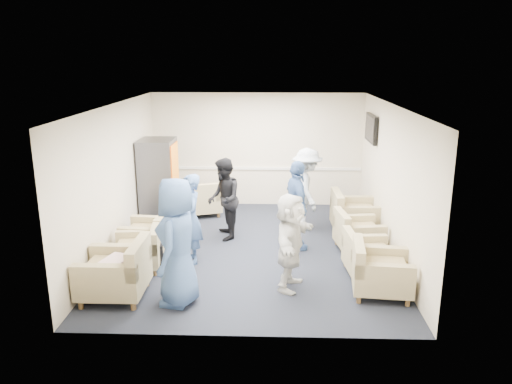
{
  "coord_description": "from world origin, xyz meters",
  "views": [
    {
      "loc": [
        0.38,
        -8.76,
        3.54
      ],
      "look_at": [
        0.06,
        0.2,
        1.07
      ],
      "focal_mm": 35.0,
      "sensor_mm": 36.0,
      "label": 1
    }
  ],
  "objects_px": {
    "person_mid_left": "(191,219)",
    "person_back_left": "(224,199)",
    "person_mid_right": "(297,206)",
    "armchair_right_far": "(352,215)",
    "armchair_left_far": "(150,236)",
    "armchair_right_midfar": "(356,234)",
    "armchair_left_near": "(118,274)",
    "armchair_left_mid": "(140,251)",
    "armchair_right_near": "(378,272)",
    "person_front_right": "(290,242)",
    "vending_machine": "(159,181)",
    "person_front_left": "(177,242)",
    "person_back_right": "(307,189)",
    "armchair_right_midnear": "(366,256)",
    "armchair_corner": "(201,201)"
  },
  "relations": [
    {
      "from": "person_back_left",
      "to": "vending_machine",
      "type": "bearing_deg",
      "value": -134.74
    },
    {
      "from": "armchair_right_midfar",
      "to": "armchair_right_far",
      "type": "xyz_separation_m",
      "value": [
        0.07,
        0.99,
        0.04
      ]
    },
    {
      "from": "armchair_left_near",
      "to": "armchair_left_mid",
      "type": "distance_m",
      "value": 1.06
    },
    {
      "from": "person_mid_left",
      "to": "person_front_right",
      "type": "height_order",
      "value": "person_mid_left"
    },
    {
      "from": "armchair_left_near",
      "to": "person_back_left",
      "type": "relative_size",
      "value": 0.58
    },
    {
      "from": "armchair_right_near",
      "to": "armchair_right_midfar",
      "type": "height_order",
      "value": "armchair_right_near"
    },
    {
      "from": "armchair_right_near",
      "to": "armchair_corner",
      "type": "height_order",
      "value": "armchair_right_near"
    },
    {
      "from": "person_mid_right",
      "to": "person_back_left",
      "type": "bearing_deg",
      "value": 55.72
    },
    {
      "from": "vending_machine",
      "to": "person_back_left",
      "type": "relative_size",
      "value": 1.12
    },
    {
      "from": "armchair_left_mid",
      "to": "person_front_left",
      "type": "height_order",
      "value": "person_front_left"
    },
    {
      "from": "vending_machine",
      "to": "person_front_right",
      "type": "xyz_separation_m",
      "value": [
        2.75,
        -3.2,
        -0.14
      ]
    },
    {
      "from": "armchair_right_near",
      "to": "armchair_right_midnear",
      "type": "relative_size",
      "value": 1.14
    },
    {
      "from": "vending_machine",
      "to": "armchair_left_near",
      "type": "bearing_deg",
      "value": -87.38
    },
    {
      "from": "armchair_left_near",
      "to": "armchair_left_mid",
      "type": "height_order",
      "value": "armchair_left_near"
    },
    {
      "from": "armchair_right_far",
      "to": "armchair_left_far",
      "type": "bearing_deg",
      "value": 105.48
    },
    {
      "from": "vending_machine",
      "to": "person_mid_right",
      "type": "xyz_separation_m",
      "value": [
        2.91,
        -1.55,
        -0.06
      ]
    },
    {
      "from": "armchair_right_midfar",
      "to": "person_back_right",
      "type": "distance_m",
      "value": 1.56
    },
    {
      "from": "armchair_left_mid",
      "to": "armchair_right_midfar",
      "type": "height_order",
      "value": "armchair_right_midfar"
    },
    {
      "from": "armchair_right_near",
      "to": "person_mid_right",
      "type": "distance_m",
      "value": 2.21
    },
    {
      "from": "armchair_right_near",
      "to": "armchair_right_far",
      "type": "bearing_deg",
      "value": 5.19
    },
    {
      "from": "armchair_right_midnear",
      "to": "armchair_right_midfar",
      "type": "xyz_separation_m",
      "value": [
        -0.0,
        1.03,
        0.01
      ]
    },
    {
      "from": "armchair_right_near",
      "to": "armchair_right_midnear",
      "type": "bearing_deg",
      "value": 9.32
    },
    {
      "from": "armchair_right_near",
      "to": "armchair_right_midfar",
      "type": "xyz_separation_m",
      "value": [
        -0.05,
        1.76,
        -0.03
      ]
    },
    {
      "from": "armchair_left_near",
      "to": "person_front_right",
      "type": "relative_size",
      "value": 0.62
    },
    {
      "from": "armchair_left_mid",
      "to": "person_back_left",
      "type": "relative_size",
      "value": 0.54
    },
    {
      "from": "armchair_left_far",
      "to": "person_back_left",
      "type": "height_order",
      "value": "person_back_left"
    },
    {
      "from": "armchair_corner",
      "to": "person_front_left",
      "type": "xyz_separation_m",
      "value": [
        0.27,
        -4.17,
        0.61
      ]
    },
    {
      "from": "person_front_left",
      "to": "person_back_right",
      "type": "bearing_deg",
      "value": 156.33
    },
    {
      "from": "armchair_left_far",
      "to": "person_front_right",
      "type": "height_order",
      "value": "person_front_right"
    },
    {
      "from": "armchair_right_midnear",
      "to": "person_back_right",
      "type": "distance_m",
      "value": 2.45
    },
    {
      "from": "armchair_left_near",
      "to": "armchair_right_near",
      "type": "xyz_separation_m",
      "value": [
        3.91,
        0.26,
        -0.03
      ]
    },
    {
      "from": "person_back_left",
      "to": "armchair_right_far",
      "type": "bearing_deg",
      "value": 89.43
    },
    {
      "from": "armchair_left_far",
      "to": "person_front_left",
      "type": "relative_size",
      "value": 0.46
    },
    {
      "from": "armchair_left_far",
      "to": "armchair_right_far",
      "type": "relative_size",
      "value": 0.93
    },
    {
      "from": "armchair_right_near",
      "to": "person_mid_left",
      "type": "bearing_deg",
      "value": 75.41
    },
    {
      "from": "person_back_left",
      "to": "person_front_right",
      "type": "relative_size",
      "value": 1.06
    },
    {
      "from": "person_front_left",
      "to": "person_mid_left",
      "type": "height_order",
      "value": "person_front_left"
    },
    {
      "from": "person_mid_left",
      "to": "person_back_left",
      "type": "distance_m",
      "value": 1.28
    },
    {
      "from": "armchair_right_far",
      "to": "person_back_left",
      "type": "bearing_deg",
      "value": 97.66
    },
    {
      "from": "armchair_corner",
      "to": "person_back_left",
      "type": "distance_m",
      "value": 1.69
    },
    {
      "from": "armchair_right_midnear",
      "to": "person_mid_left",
      "type": "xyz_separation_m",
      "value": [
        -2.97,
        0.39,
        0.49
      ]
    },
    {
      "from": "armchair_right_midfar",
      "to": "person_mid_right",
      "type": "bearing_deg",
      "value": 79.96
    },
    {
      "from": "armchair_left_near",
      "to": "armchair_corner",
      "type": "relative_size",
      "value": 0.87
    },
    {
      "from": "person_front_left",
      "to": "person_back_right",
      "type": "xyz_separation_m",
      "value": [
        2.07,
        3.33,
        -0.09
      ]
    },
    {
      "from": "vending_machine",
      "to": "person_back_right",
      "type": "distance_m",
      "value": 3.2
    },
    {
      "from": "armchair_right_near",
      "to": "person_front_left",
      "type": "bearing_deg",
      "value": 103.0
    },
    {
      "from": "person_back_right",
      "to": "person_front_right",
      "type": "height_order",
      "value": "person_back_right"
    },
    {
      "from": "armchair_right_midfar",
      "to": "armchair_left_near",
      "type": "bearing_deg",
      "value": 109.97
    },
    {
      "from": "armchair_left_mid",
      "to": "person_back_left",
      "type": "xyz_separation_m",
      "value": [
        1.29,
        1.52,
        0.5
      ]
    },
    {
      "from": "armchair_right_far",
      "to": "person_mid_right",
      "type": "xyz_separation_m",
      "value": [
        -1.19,
        -0.94,
        0.48
      ]
    }
  ]
}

